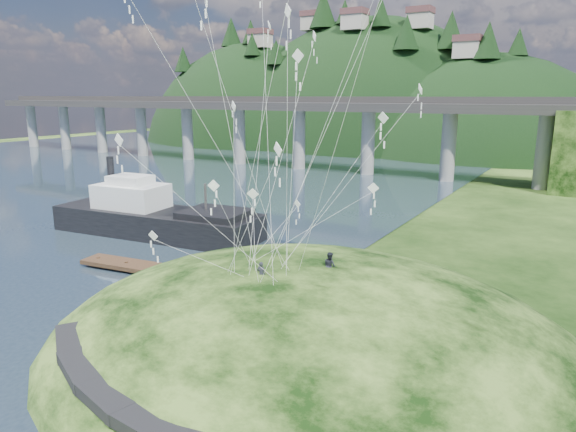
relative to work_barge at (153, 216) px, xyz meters
The scene contains 10 objects.
ground 25.21m from the work_barge, 38.93° to the right, with size 320.00×320.00×0.00m, color black.
water 54.39m from the work_barge, 164.84° to the left, with size 240.00×240.00×0.00m, color #2D4153.
grass_hill 31.01m from the work_barge, 26.59° to the right, with size 36.00×32.00×13.00m.
footpath 37.16m from the work_barge, 43.39° to the right, with size 22.29×5.84×0.83m.
bridge 55.24m from the work_barge, 97.26° to the left, with size 160.00×11.00×15.00m.
far_ridge 109.48m from the work_barge, 102.73° to the left, with size 153.00×70.00×94.50m.
work_barge is the anchor object (origin of this frame).
wooden_dock 13.70m from the work_barge, 43.92° to the right, with size 15.24×4.41×1.08m.
kite_flyers 30.88m from the work_barge, 25.88° to the right, with size 3.75×4.01×1.84m.
kite_swarm 32.35m from the work_barge, 28.07° to the right, with size 18.02×16.77×19.32m.
Camera 1 is at (22.17, -24.04, 15.30)m, focal length 32.00 mm.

